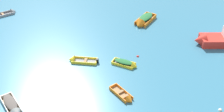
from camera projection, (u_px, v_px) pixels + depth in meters
rowboat_yellow_back_row_right at (77, 60)px, 29.84m from camera, size 3.20×1.39×0.92m
rowboat_orange_outer_right at (126, 97)px, 25.16m from camera, size 2.66×2.32×0.78m
rowboat_white_distant_center at (13, 107)px, 23.96m from camera, size 3.05×2.80×0.96m
rowboat_grey_near_camera at (10, 13)px, 39.13m from camera, size 2.70×2.93×0.96m
motor_launch_red_back_row_center at (223, 39)px, 32.39m from camera, size 6.96×3.69×2.40m
rowboat_yellow_outer_left at (128, 64)px, 29.16m from camera, size 2.81×1.40×0.88m
rowboat_orange_near_left at (143, 21)px, 36.69m from camera, size 2.50×4.22×1.36m
mooring_buoy_midfield at (138, 57)px, 30.63m from camera, size 0.28×0.28×0.28m
mooring_buoy_central at (220, 110)px, 24.06m from camera, size 0.30×0.30×0.30m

